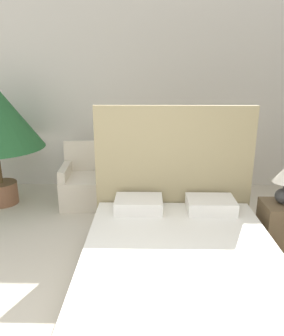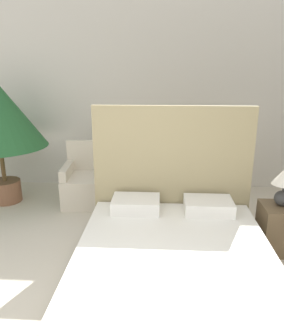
{
  "view_description": "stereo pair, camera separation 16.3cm",
  "coord_description": "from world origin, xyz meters",
  "px_view_note": "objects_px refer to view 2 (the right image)",
  "views": [
    {
      "loc": [
        0.19,
        -1.36,
        1.92
      ],
      "look_at": [
        0.12,
        2.63,
        0.69
      ],
      "focal_mm": 35.0,
      "sensor_mm": 36.0,
      "label": 1
    },
    {
      "loc": [
        0.36,
        -1.35,
        1.92
      ],
      "look_at": [
        0.12,
        2.63,
        0.69
      ],
      "focal_mm": 35.0,
      "sensor_mm": 36.0,
      "label": 2
    }
  ],
  "objects_px": {
    "armchair_near_window_left": "(86,185)",
    "nightstand": "(280,228)",
    "table_lamp": "(284,182)",
    "armchair_near_window_right": "(152,186)",
    "side_table": "(119,189)",
    "bed": "(173,257)"
  },
  "relations": [
    {
      "from": "armchair_near_window_left",
      "to": "nightstand",
      "type": "relative_size",
      "value": 1.68
    },
    {
      "from": "table_lamp",
      "to": "armchair_near_window_left",
      "type": "bearing_deg",
      "value": 153.57
    },
    {
      "from": "armchair_near_window_right",
      "to": "side_table",
      "type": "xyz_separation_m",
      "value": [
        -0.48,
        0.0,
        -0.05
      ]
    },
    {
      "from": "bed",
      "to": "armchair_near_window_right",
      "type": "height_order",
      "value": "bed"
    },
    {
      "from": "armchair_near_window_right",
      "to": "nightstand",
      "type": "xyz_separation_m",
      "value": [
        1.41,
        -1.19,
        -0.01
      ]
    },
    {
      "from": "table_lamp",
      "to": "side_table",
      "type": "height_order",
      "value": "table_lamp"
    },
    {
      "from": "armchair_near_window_left",
      "to": "armchair_near_window_right",
      "type": "distance_m",
      "value": 0.96
    },
    {
      "from": "armchair_near_window_left",
      "to": "table_lamp",
      "type": "distance_m",
      "value": 2.69
    },
    {
      "from": "table_lamp",
      "to": "side_table",
      "type": "bearing_deg",
      "value": 147.98
    },
    {
      "from": "bed",
      "to": "table_lamp",
      "type": "bearing_deg",
      "value": 30.02
    },
    {
      "from": "table_lamp",
      "to": "side_table",
      "type": "distance_m",
      "value": 2.29
    },
    {
      "from": "table_lamp",
      "to": "nightstand",
      "type": "bearing_deg",
      "value": -48.9
    },
    {
      "from": "side_table",
      "to": "armchair_near_window_left",
      "type": "bearing_deg",
      "value": -179.78
    },
    {
      "from": "armchair_near_window_right",
      "to": "nightstand",
      "type": "distance_m",
      "value": 1.85
    },
    {
      "from": "side_table",
      "to": "bed",
      "type": "bearing_deg",
      "value": -68.37
    },
    {
      "from": "nightstand",
      "to": "table_lamp",
      "type": "bearing_deg",
      "value": 131.1
    },
    {
      "from": "armchair_near_window_left",
      "to": "bed",
      "type": "bearing_deg",
      "value": -60.52
    },
    {
      "from": "armchair_near_window_left",
      "to": "table_lamp",
      "type": "relative_size",
      "value": 2.07
    },
    {
      "from": "nightstand",
      "to": "table_lamp",
      "type": "distance_m",
      "value": 0.52
    },
    {
      "from": "armchair_near_window_left",
      "to": "table_lamp",
      "type": "height_order",
      "value": "table_lamp"
    },
    {
      "from": "side_table",
      "to": "armchair_near_window_right",
      "type": "bearing_deg",
      "value": -0.22
    },
    {
      "from": "armchair_near_window_left",
      "to": "nightstand",
      "type": "bearing_deg",
      "value": -30.5
    }
  ]
}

